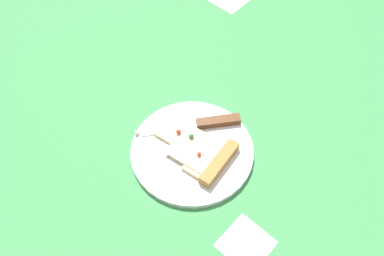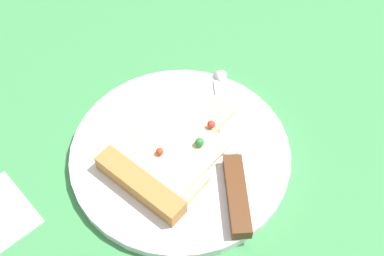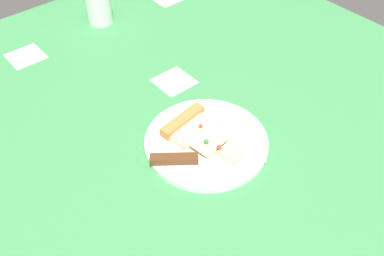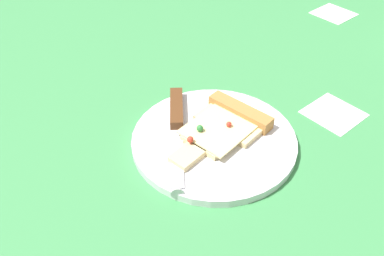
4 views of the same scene
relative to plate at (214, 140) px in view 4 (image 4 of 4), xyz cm
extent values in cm
cube|color=#3D8C4C|center=(0.85, 6.40, -2.18)|extent=(157.91, 157.91, 3.00)
cube|color=white|center=(56.57, 15.81, -0.78)|extent=(9.00, 9.00, 0.20)
cube|color=white|center=(21.73, -8.33, -0.78)|extent=(9.00, 9.00, 0.20)
cylinder|color=silver|center=(0.00, 0.00, 0.00)|extent=(26.98, 26.98, 1.35)
cube|color=beige|center=(3.96, 0.54, 1.18)|extent=(7.42, 11.71, 1.00)
cube|color=beige|center=(-1.49, -0.20, 1.18)|extent=(6.52, 7.89, 1.00)
cube|color=beige|center=(-6.44, -0.87, 1.18)|extent=(5.64, 4.27, 1.00)
cube|color=#F2E099|center=(0.99, 0.13, 1.83)|extent=(11.14, 10.46, 0.30)
cube|color=#B27A3D|center=(6.94, 0.94, 1.78)|extent=(4.19, 12.24, 2.20)
sphere|color=red|center=(2.61, -0.66, 2.43)|extent=(0.91, 0.91, 0.91)
sphere|color=red|center=(-4.62, 0.59, 2.49)|extent=(1.03, 1.03, 1.03)
sphere|color=#2D7A38|center=(-1.73, 1.58, 2.53)|extent=(1.10, 1.10, 1.10)
cube|color=silver|center=(-7.86, -0.12, 0.83)|extent=(9.05, 10.62, 0.30)
cone|color=silver|center=(-11.61, -4.81, 0.83)|extent=(2.81, 2.81, 2.00)
cube|color=#593319|center=(-0.38, 9.26, 1.48)|extent=(7.96, 9.19, 1.60)
camera|label=1|loc=(34.30, -37.58, 80.70)|focal=40.50mm
camera|label=2|loc=(22.38, 26.68, 52.26)|focal=47.72mm
camera|label=3|loc=(-47.59, 44.45, 68.48)|focal=40.47mm
camera|label=4|loc=(-35.50, -35.76, 45.62)|focal=38.62mm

